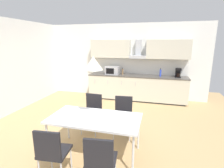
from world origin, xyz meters
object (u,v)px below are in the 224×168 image
object	(u,v)px
chair_far_left	(92,109)
pendant_lamp	(93,63)
coffee_maker	(178,73)
chair_near_left	(52,150)
chair_far_right	(123,112)
bottle_brown	(123,72)
microwave	(112,70)
bottle_blue	(160,73)
dining_table	(95,120)
chair_near_right	(100,159)

from	to	relation	value
chair_far_left	pendant_lamp	distance (m)	1.45
coffee_maker	chair_near_left	bearing A→B (deg)	-116.02
chair_far_left	chair_far_right	size ratio (longest dim) A/B	1.00
chair_far_left	bottle_brown	bearing A→B (deg)	86.09
microwave	bottle_blue	size ratio (longest dim) A/B	1.69
bottle_blue	dining_table	distance (m)	3.54
bottle_brown	chair_far_left	xyz separation A→B (m)	(-0.17, -2.55, -0.46)
microwave	bottle_blue	distance (m)	1.68
chair_near_right	pendant_lamp	size ratio (longest dim) A/B	2.72
bottle_brown	chair_near_right	xyz separation A→B (m)	(0.56, -4.15, -0.46)
chair_near_right	chair_far_left	bearing A→B (deg)	114.57
microwave	coffee_maker	xyz separation A→B (m)	(2.24, 0.03, 0.01)
bottle_blue	microwave	bearing A→B (deg)	-179.53
bottle_brown	pendant_lamp	bearing A→B (deg)	-86.84
dining_table	pendant_lamp	xyz separation A→B (m)	(-0.00, -0.00, 1.00)
microwave	dining_table	world-z (taller)	microwave
coffee_maker	microwave	bearing A→B (deg)	-179.33
coffee_maker	pendant_lamp	distance (m)	3.81
dining_table	pendant_lamp	distance (m)	1.00
chair_far_right	coffee_maker	bearing A→B (deg)	62.72
chair_far_right	pendant_lamp	distance (m)	1.45
microwave	chair_near_right	size ratio (longest dim) A/B	0.55
chair_near_left	pendant_lamp	bearing A→B (deg)	66.06
coffee_maker	bottle_brown	world-z (taller)	coffee_maker
bottle_brown	bottle_blue	world-z (taller)	bottle_blue
microwave	chair_far_left	world-z (taller)	microwave
chair_far_left	chair_near_left	bearing A→B (deg)	-89.87
bottle_blue	pendant_lamp	bearing A→B (deg)	-108.44
microwave	chair_far_right	bearing A→B (deg)	-70.05
chair_near_left	chair_near_right	size ratio (longest dim) A/B	1.00
dining_table	microwave	bearing A→B (deg)	99.60
dining_table	chair_near_right	world-z (taller)	chair_near_right
dining_table	chair_near_left	world-z (taller)	chair_near_left
chair_near_right	microwave	bearing A→B (deg)	102.77
coffee_maker	bottle_blue	distance (m)	0.56
bottle_blue	dining_table	xyz separation A→B (m)	(-1.12, -3.35, -0.33)
bottle_brown	coffee_maker	bearing A→B (deg)	0.36
coffee_maker	dining_table	xyz separation A→B (m)	(-1.68, -3.36, -0.36)
bottle_brown	pendant_lamp	world-z (taller)	pendant_lamp
microwave	coffee_maker	distance (m)	2.24
bottle_brown	chair_near_left	xyz separation A→B (m)	(-0.17, -4.15, -0.46)
bottle_brown	dining_table	distance (m)	3.37
bottle_blue	chair_far_right	world-z (taller)	bottle_blue
microwave	dining_table	bearing A→B (deg)	-80.40
microwave	bottle_brown	xyz separation A→B (m)	(0.38, 0.01, -0.03)
chair_near_right	pendant_lamp	xyz separation A→B (m)	(-0.37, 0.80, 1.15)
chair_near_right	chair_far_right	world-z (taller)	same
chair_far_left	chair_near_right	xyz separation A→B (m)	(0.73, -1.60, 0.00)
bottle_brown	dining_table	size ratio (longest dim) A/B	0.15
coffee_maker	chair_near_right	distance (m)	4.39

